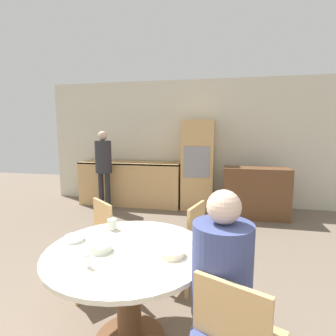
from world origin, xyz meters
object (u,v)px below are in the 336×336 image
(sideboard, at_px, (255,193))
(chair_far_left, at_px, (94,240))
(cup, at_px, (112,224))
(bowl_far, at_px, (172,253))
(chair_far_right, at_px, (187,240))
(dining_table, at_px, (129,279))
(person_standing, at_px, (103,162))
(oven_unit, at_px, (198,165))
(person_seated, at_px, (221,286))
(bowl_centre, at_px, (74,238))
(bowl_near, at_px, (101,248))

(sideboard, height_order, chair_far_left, sideboard)
(sideboard, bearing_deg, cup, -117.72)
(chair_far_left, distance_m, bowl_far, 1.15)
(chair_far_left, height_order, bowl_far, chair_far_left)
(chair_far_left, bearing_deg, chair_far_right, 51.07)
(dining_table, height_order, person_standing, person_standing)
(dining_table, bearing_deg, bowl_far, -7.50)
(chair_far_left, xyz_separation_m, person_standing, (-1.05, 2.45, 0.47))
(oven_unit, xyz_separation_m, person_seated, (0.49, -3.87, -0.15))
(sideboard, bearing_deg, bowl_far, -105.94)
(bowl_centre, bearing_deg, sideboard, 61.62)
(sideboard, relative_size, chair_far_right, 1.31)
(sideboard, relative_size, dining_table, 0.99)
(bowl_far, bearing_deg, bowl_near, -176.53)
(dining_table, distance_m, person_standing, 3.49)
(sideboard, xyz_separation_m, person_standing, (-2.87, -0.11, 0.51))
(person_standing, bearing_deg, cup, -63.28)
(chair_far_right, height_order, cup, chair_far_right)
(sideboard, bearing_deg, chair_far_right, -111.18)
(person_seated, bearing_deg, bowl_far, 141.12)
(chair_far_right, relative_size, person_seated, 0.69)
(dining_table, distance_m, cup, 0.49)
(sideboard, xyz_separation_m, bowl_centre, (-1.68, -3.11, 0.30))
(sideboard, xyz_separation_m, dining_table, (-1.24, -3.16, 0.05))
(person_standing, xyz_separation_m, cup, (1.38, -2.74, -0.18))
(bowl_near, height_order, bowl_far, bowl_near)
(cup, distance_m, bowl_centre, 0.33)
(dining_table, distance_m, chair_far_left, 0.84)
(person_standing, distance_m, bowl_centre, 3.24)
(bowl_near, relative_size, bowl_far, 0.90)
(chair_far_right, xyz_separation_m, person_standing, (-1.95, 2.28, 0.47))
(dining_table, height_order, bowl_near, bowl_near)
(dining_table, xyz_separation_m, cup, (-0.26, 0.32, 0.28))
(chair_far_left, distance_m, person_seated, 1.55)
(chair_far_right, bearing_deg, cup, -34.83)
(oven_unit, xyz_separation_m, bowl_centre, (-0.61, -3.51, -0.12))
(dining_table, bearing_deg, chair_far_right, 67.94)
(chair_far_left, xyz_separation_m, bowl_near, (0.41, -0.68, 0.27))
(person_standing, distance_m, bowl_near, 3.46)
(dining_table, xyz_separation_m, bowl_centre, (-0.44, 0.05, 0.25))
(chair_far_right, bearing_deg, oven_unit, -160.64)
(sideboard, height_order, bowl_far, sideboard)
(chair_far_left, relative_size, person_seated, 0.69)
(chair_far_left, height_order, bowl_near, chair_far_left)
(dining_table, distance_m, bowl_far, 0.41)
(chair_far_right, xyz_separation_m, cup, (-0.57, -0.46, 0.29))
(dining_table, height_order, chair_far_left, chair_far_left)
(bowl_far, bearing_deg, dining_table, 172.50)
(person_standing, bearing_deg, oven_unit, 15.66)
(chair_far_right, bearing_deg, person_seated, 33.39)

